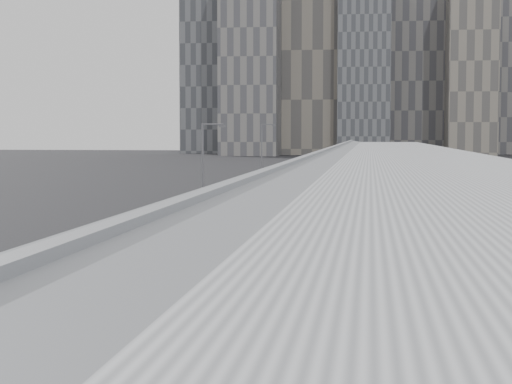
% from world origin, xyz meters
% --- Properties ---
extents(sidewalk, '(10.00, 170.00, 0.12)m').
position_xyz_m(sidewalk, '(9.00, 55.00, 0.06)').
color(sidewalk, gray).
rests_on(sidewalk, ground).
extents(lane_line, '(0.12, 160.00, 0.02)m').
position_xyz_m(lane_line, '(-1.50, 55.00, 0.01)').
color(lane_line, gold).
rests_on(lane_line, ground).
extents(depot, '(12.45, 160.40, 7.20)m').
position_xyz_m(depot, '(12.99, 55.00, 3.51)').
color(depot, gray).
rests_on(depot, ground).
extents(skyline, '(145.00, 64.00, 120.00)m').
position_xyz_m(skyline, '(-2.90, 324.16, 50.85)').
color(skyline, slate).
rests_on(skyline, ground).
extents(bus_0, '(3.54, 12.16, 3.50)m').
position_xyz_m(bus_0, '(1.88, 4.93, 1.48)').
color(bus_0, '#B6B9C2').
rests_on(bus_0, ground).
extents(bus_1, '(3.78, 14.19, 4.10)m').
position_xyz_m(bus_1, '(1.64, 18.63, 1.73)').
color(bus_1, black).
rests_on(bus_1, ground).
extents(bus_2, '(3.38, 13.43, 3.89)m').
position_xyz_m(bus_2, '(2.15, 32.46, 1.64)').
color(bus_2, silver).
rests_on(bus_2, ground).
extents(bus_3, '(3.70, 12.78, 3.68)m').
position_xyz_m(bus_3, '(2.75, 49.78, 1.55)').
color(bus_3, slate).
rests_on(bus_3, ground).
extents(bus_4, '(3.73, 13.49, 3.89)m').
position_xyz_m(bus_4, '(2.20, 60.56, 1.64)').
color(bus_4, '#94979D').
rests_on(bus_4, ground).
extents(bus_5, '(3.24, 13.09, 3.79)m').
position_xyz_m(bus_5, '(1.81, 74.59, 1.60)').
color(bus_5, black).
rests_on(bus_5, ground).
extents(bus_6, '(3.96, 13.23, 3.81)m').
position_xyz_m(bus_6, '(2.45, 88.30, 1.61)').
color(bus_6, silver).
rests_on(bus_6, ground).
extents(bus_7, '(3.06, 13.82, 4.04)m').
position_xyz_m(bus_7, '(1.63, 103.86, 1.71)').
color(bus_7, gray).
rests_on(bus_7, ground).
extents(bus_8, '(3.17, 13.85, 4.03)m').
position_xyz_m(bus_8, '(2.34, 118.25, 1.70)').
color(bus_8, '#999CA2').
rests_on(bus_8, ground).
extents(bus_9, '(3.11, 13.52, 3.93)m').
position_xyz_m(bus_9, '(2.59, 131.80, 1.66)').
color(bus_9, black).
rests_on(bus_9, ground).
extents(tree_0, '(2.50, 2.50, 5.25)m').
position_xyz_m(tree_0, '(5.55, 9.83, 3.99)').
color(tree_0, black).
rests_on(tree_0, ground).
extents(tree_1, '(1.20, 1.20, 3.79)m').
position_xyz_m(tree_1, '(6.20, 32.66, 3.10)').
color(tree_1, black).
rests_on(tree_1, ground).
extents(tree_2, '(1.25, 1.25, 4.35)m').
position_xyz_m(tree_2, '(6.18, 57.66, 3.62)').
color(tree_2, black).
rests_on(tree_2, ground).
extents(tree_3, '(1.40, 1.40, 4.18)m').
position_xyz_m(tree_3, '(6.10, 81.92, 3.41)').
color(tree_3, black).
rests_on(tree_3, ground).
extents(tree_4, '(1.00, 1.00, 4.31)m').
position_xyz_m(tree_4, '(6.30, 104.66, 3.60)').
color(tree_4, black).
rests_on(tree_4, ground).
extents(street_lamp_near, '(2.04, 0.22, 9.23)m').
position_xyz_m(street_lamp_near, '(-3.60, 46.09, 5.31)').
color(street_lamp_near, '#59595E').
rests_on(street_lamp_near, ground).
extents(street_lamp_far, '(2.04, 0.22, 9.73)m').
position_xyz_m(street_lamp_far, '(-4.39, 92.62, 5.57)').
color(street_lamp_far, '#59595E').
rests_on(street_lamp_far, ground).
extents(shipping_container, '(4.00, 6.84, 2.74)m').
position_xyz_m(shipping_container, '(-4.50, 114.95, 1.37)').
color(shipping_container, '#133E1F').
rests_on(shipping_container, ground).
extents(suv, '(2.53, 5.43, 1.51)m').
position_xyz_m(suv, '(-3.22, 123.26, 0.75)').
color(suv, black).
rests_on(suv, ground).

